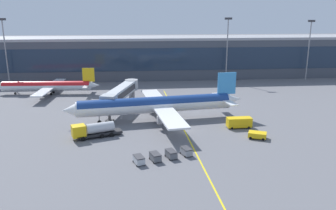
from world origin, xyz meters
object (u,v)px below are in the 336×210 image
(baggage_cart_2, at_px, (171,154))
(baggage_cart_3, at_px, (186,151))
(main_airliner, at_px, (156,105))
(baggage_cart_1, at_px, (155,157))
(lavatory_truck, at_px, (240,122))
(fuel_tanker, at_px, (94,130))
(baggage_cart_0, at_px, (139,160))
(commuter_jet_far, at_px, (47,86))
(pushback_tug, at_px, (257,135))

(baggage_cart_2, xyz_separation_m, baggage_cart_3, (3.04, 1.01, 0.00))
(main_airliner, relative_size, baggage_cart_1, 15.30)
(main_airliner, bearing_deg, lavatory_truck, -21.70)
(fuel_tanker, distance_m, baggage_cart_0, 17.37)
(baggage_cart_3, xyz_separation_m, commuter_jet_far, (-38.73, 54.32, 2.06))
(main_airliner, xyz_separation_m, pushback_tug, (20.92, -14.95, -3.27))
(main_airliner, height_order, baggage_cart_3, main_airliner)
(baggage_cart_1, bearing_deg, fuel_tanker, 133.33)
(baggage_cart_2, bearing_deg, pushback_tug, 23.36)
(lavatory_truck, height_order, baggage_cart_3, lavatory_truck)
(pushback_tug, relative_size, baggage_cart_2, 1.47)
(baggage_cart_1, height_order, commuter_jet_far, commuter_jet_far)
(commuter_jet_far, bearing_deg, baggage_cart_3, -54.51)
(lavatory_truck, relative_size, baggage_cart_2, 1.95)
(fuel_tanker, xyz_separation_m, pushback_tug, (35.36, -3.91, -0.90))
(main_airliner, distance_m, pushback_tug, 25.92)
(pushback_tug, relative_size, baggage_cart_0, 1.47)
(commuter_jet_far, bearing_deg, lavatory_truck, -36.37)
(baggage_cart_3, bearing_deg, baggage_cart_2, -161.55)
(main_airliner, height_order, commuter_jet_far, main_airliner)
(main_airliner, height_order, pushback_tug, main_airliner)
(pushback_tug, height_order, commuter_jet_far, commuter_jet_far)
(commuter_jet_far, bearing_deg, fuel_tanker, -65.01)
(fuel_tanker, xyz_separation_m, baggage_cart_0, (9.62, -14.43, -0.96))
(baggage_cart_0, xyz_separation_m, commuter_jet_far, (-29.63, 57.36, 2.06))
(lavatory_truck, xyz_separation_m, baggage_cart_0, (-24.06, -17.82, -0.64))
(baggage_cart_0, distance_m, baggage_cart_1, 3.20)
(pushback_tug, height_order, baggage_cart_0, baggage_cart_0)
(main_airliner, bearing_deg, baggage_cart_3, -79.20)
(pushback_tug, bearing_deg, commuter_jet_far, 139.77)
(pushback_tug, distance_m, lavatory_truck, 7.51)
(commuter_jet_far, bearing_deg, main_airliner, -42.78)
(pushback_tug, bearing_deg, baggage_cart_3, -155.78)
(main_airliner, distance_m, baggage_cart_1, 24.75)
(main_airliner, xyz_separation_m, baggage_cart_3, (4.28, -22.44, -3.34))
(baggage_cart_1, relative_size, baggage_cart_3, 1.00)
(main_airliner, bearing_deg, baggage_cart_0, -100.73)
(baggage_cart_2, distance_m, baggage_cart_3, 3.20)
(main_airliner, distance_m, baggage_cart_0, 26.14)
(pushback_tug, xyz_separation_m, lavatory_truck, (-1.68, 7.30, 0.57))
(main_airliner, xyz_separation_m, commuter_jet_far, (-34.45, 31.89, -1.27))
(lavatory_truck, relative_size, baggage_cart_0, 1.95)
(pushback_tug, bearing_deg, baggage_cart_0, -157.77)
(fuel_tanker, height_order, pushback_tug, fuel_tanker)
(baggage_cart_2, bearing_deg, baggage_cart_0, -161.55)
(baggage_cart_0, bearing_deg, fuel_tanker, 123.69)
(baggage_cart_3, bearing_deg, commuter_jet_far, 125.49)
(main_airliner, height_order, lavatory_truck, main_airliner)
(lavatory_truck, bearing_deg, main_airliner, 158.30)
(lavatory_truck, distance_m, baggage_cart_1, 26.93)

